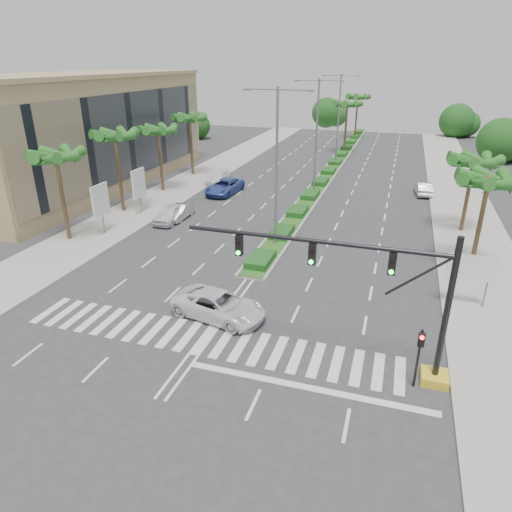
% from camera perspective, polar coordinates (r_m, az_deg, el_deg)
% --- Properties ---
extents(ground, '(160.00, 160.00, 0.00)m').
position_cam_1_polar(ground, '(24.90, -6.36, -10.29)').
color(ground, '#333335').
rests_on(ground, ground).
extents(footpath_right, '(6.00, 120.00, 0.15)m').
position_cam_1_polar(footpath_right, '(41.62, 25.39, 1.86)').
color(footpath_right, gray).
rests_on(footpath_right, ground).
extents(footpath_left, '(6.00, 120.00, 0.15)m').
position_cam_1_polar(footpath_left, '(47.63, -13.59, 6.04)').
color(footpath_left, gray).
rests_on(footpath_left, ground).
extents(median, '(2.20, 75.00, 0.20)m').
position_cam_1_polar(median, '(65.83, 9.75, 11.09)').
color(median, gray).
rests_on(median, ground).
extents(median_grass, '(1.80, 75.00, 0.04)m').
position_cam_1_polar(median_grass, '(65.80, 9.76, 11.19)').
color(median_grass, '#285B1F').
rests_on(median_grass, median).
extents(building, '(12.00, 36.00, 12.00)m').
position_cam_1_polar(building, '(57.26, -20.67, 14.17)').
color(building, tan).
rests_on(building, ground).
extents(signal_gantry, '(12.60, 1.20, 7.20)m').
position_cam_1_polar(signal_gantry, '(21.42, 16.71, -6.40)').
color(signal_gantry, gold).
rests_on(signal_gantry, ground).
extents(pedestrian_signal, '(0.28, 0.36, 3.00)m').
position_cam_1_polar(pedestrian_signal, '(21.64, 19.77, -10.93)').
color(pedestrian_signal, black).
rests_on(pedestrian_signal, ground).
extents(direction_sign, '(2.70, 0.11, 3.40)m').
position_cam_1_polar(direction_sign, '(29.44, 25.30, -1.56)').
color(direction_sign, slate).
rests_on(direction_sign, ground).
extents(billboard_near, '(0.18, 2.10, 4.35)m').
position_cam_1_polar(billboard_near, '(40.10, -18.87, 6.52)').
color(billboard_near, slate).
rests_on(billboard_near, ground).
extents(billboard_far, '(0.18, 2.10, 4.35)m').
position_cam_1_polar(billboard_far, '(44.88, -14.45, 8.74)').
color(billboard_far, slate).
rests_on(billboard_far, ground).
extents(palm_left_near, '(4.57, 4.68, 7.55)m').
position_cam_1_polar(palm_left_near, '(38.99, -23.73, 11.03)').
color(palm_left_near, brown).
rests_on(palm_left_near, ground).
extents(palm_left_mid, '(4.57, 4.68, 7.95)m').
position_cam_1_polar(palm_left_mid, '(45.16, -17.22, 13.89)').
color(palm_left_mid, brown).
rests_on(palm_left_mid, ground).
extents(palm_left_far, '(4.57, 4.68, 7.35)m').
position_cam_1_polar(palm_left_far, '(51.96, -12.12, 14.87)').
color(palm_left_far, brown).
rests_on(palm_left_far, ground).
extents(palm_left_end, '(4.57, 4.68, 7.75)m').
position_cam_1_polar(palm_left_end, '(58.95, -8.26, 16.47)').
color(palm_left_end, brown).
rests_on(palm_left_end, ground).
extents(palm_right_near, '(4.57, 4.68, 7.05)m').
position_cam_1_polar(palm_right_near, '(34.12, 27.03, 8.08)').
color(palm_right_near, brown).
rests_on(palm_right_near, ground).
extents(palm_right_far, '(4.57, 4.68, 6.75)m').
position_cam_1_polar(palm_right_far, '(41.92, 25.54, 10.38)').
color(palm_right_far, brown).
rests_on(palm_right_far, ground).
extents(palm_median_a, '(4.57, 4.68, 8.05)m').
position_cam_1_polar(palm_median_a, '(74.61, 11.35, 17.90)').
color(palm_median_a, brown).
rests_on(palm_median_a, ground).
extents(palm_median_b, '(4.57, 4.68, 8.05)m').
position_cam_1_polar(palm_median_b, '(89.47, 12.62, 18.64)').
color(palm_median_b, brown).
rests_on(palm_median_b, ground).
extents(streetlight_near, '(5.10, 0.25, 12.00)m').
position_cam_1_polar(streetlight_near, '(34.66, 2.59, 11.81)').
color(streetlight_near, slate).
rests_on(streetlight_near, ground).
extents(streetlight_mid, '(5.10, 0.25, 12.00)m').
position_cam_1_polar(streetlight_mid, '(50.06, 7.60, 15.22)').
color(streetlight_mid, slate).
rests_on(streetlight_mid, ground).
extents(streetlight_far, '(5.10, 0.25, 12.00)m').
position_cam_1_polar(streetlight_far, '(65.76, 10.30, 16.97)').
color(streetlight_far, slate).
rests_on(streetlight_far, ground).
extents(car_parked_a, '(1.86, 4.55, 1.55)m').
position_cam_1_polar(car_parked_a, '(42.57, -10.65, 5.23)').
color(car_parked_a, white).
rests_on(car_parked_a, ground).
extents(car_parked_b, '(1.39, 3.92, 1.29)m').
position_cam_1_polar(car_parked_b, '(43.31, -9.53, 5.45)').
color(car_parked_b, '#BABCC0').
rests_on(car_parked_b, ground).
extents(car_parked_c, '(3.20, 6.01, 1.61)m').
position_cam_1_polar(car_parked_c, '(51.03, -3.96, 8.64)').
color(car_parked_c, '#32489A').
rests_on(car_parked_c, ground).
extents(car_parked_d, '(2.01, 4.84, 1.40)m').
position_cam_1_polar(car_parked_d, '(55.51, -4.75, 9.71)').
color(car_parked_d, white).
rests_on(car_parked_d, ground).
extents(car_crossing, '(6.00, 3.70, 1.55)m').
position_cam_1_polar(car_crossing, '(26.38, -4.69, -6.15)').
color(car_crossing, white).
rests_on(car_crossing, ground).
extents(car_right, '(1.92, 4.41, 1.41)m').
position_cam_1_polar(car_right, '(53.83, 20.18, 7.93)').
color(car_right, '#BDBCC1').
rests_on(car_right, ground).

